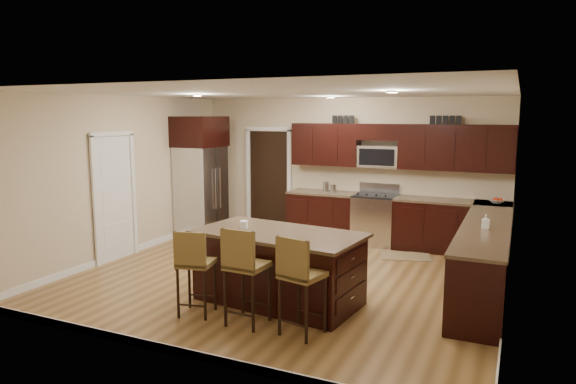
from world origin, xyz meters
The scene contains 23 objects.
floor centered at (0.00, 0.00, 0.00)m, with size 6.00×6.00×0.00m, color olive.
ceiling centered at (0.00, 0.00, 2.70)m, with size 6.00×6.00×0.00m, color silver.
wall_back centered at (0.00, 2.75, 1.35)m, with size 6.00×6.00×0.00m, color #C9B591.
wall_left centered at (-3.00, 0.00, 1.35)m, with size 5.50×5.50×0.00m, color #C9B591.
wall_right centered at (3.00, 0.00, 1.35)m, with size 5.50×5.50×0.00m, color #C9B591.
base_cabinets centered at (1.90, 1.45, 0.46)m, with size 4.02×3.96×0.92m.
upper_cabinets centered at (1.04, 2.58, 1.84)m, with size 4.00×0.33×0.80m.
range centered at (0.68, 2.45, 0.47)m, with size 0.76×0.64×1.11m.
microwave centered at (0.68, 2.60, 1.62)m, with size 0.76×0.31×0.40m, color silver.
doorway centered at (-1.65, 2.73, 1.03)m, with size 0.85×0.03×2.06m, color black.
pantry_door centered at (-2.98, -0.30, 1.02)m, with size 0.03×0.80×2.04m, color white.
letter_decor centered at (0.90, 2.58, 2.29)m, with size 2.20×0.03×0.15m, color black, non-canonical shape.
island centered at (0.33, -0.96, 0.43)m, with size 2.23×1.34×0.92m.
stool_left centered at (-0.38, -1.80, 0.66)m, with size 0.47×0.47×1.05m.
stool_mid centered at (0.30, -1.81, 0.71)m, with size 0.45×0.45×1.15m.
stool_right centered at (0.97, -1.80, 0.70)m, with size 0.50×0.50×1.11m.
refrigerator centered at (-2.62, 1.69, 1.21)m, with size 0.79×0.94×2.35m.
floor_mat centered at (1.39, 1.84, 0.01)m, with size 0.83×0.56×0.01m, color olive.
fruit_bowl centered at (2.75, 2.45, 0.95)m, with size 0.26×0.26×0.06m, color silver.
soap_bottle centered at (2.70, 0.33, 1.01)m, with size 0.08×0.09×0.19m, color #B2B2B2.
canister_tall centered at (-0.29, 2.45, 1.02)m, with size 0.12×0.12×0.19m, color silver.
canister_short centered at (-0.14, 2.45, 0.99)m, with size 0.11×0.11×0.15m, color silver.
island_jar centered at (-0.17, -0.96, 0.97)m, with size 0.10×0.10×0.10m, color white.
Camera 1 is at (3.05, -6.68, 2.40)m, focal length 32.00 mm.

